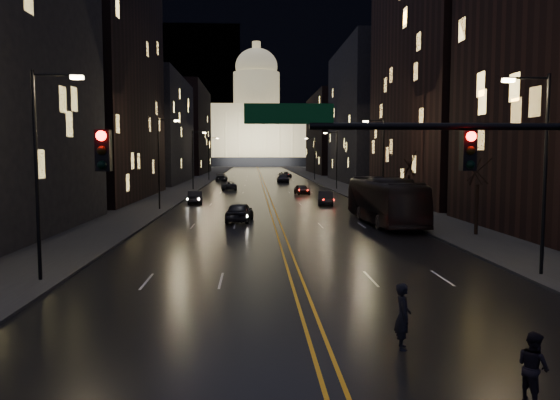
{
  "coord_description": "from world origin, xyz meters",
  "views": [
    {
      "loc": [
        -1.89,
        -13.44,
        5.52
      ],
      "look_at": [
        -0.59,
        12.66,
        3.31
      ],
      "focal_mm": 35.0,
      "sensor_mm": 36.0,
      "label": 1
    }
  ],
  "objects": [
    {
      "name": "ground",
      "position": [
        0.0,
        0.0,
        0.0
      ],
      "size": [
        900.0,
        900.0,
        0.0
      ],
      "primitive_type": "plane",
      "color": "black",
      "rests_on": "ground"
    },
    {
      "name": "road",
      "position": [
        0.0,
        130.0,
        0.01
      ],
      "size": [
        20.0,
        320.0,
        0.02
      ],
      "primitive_type": "cube",
      "color": "black",
      "rests_on": "ground"
    },
    {
      "name": "sidewalk_left",
      "position": [
        -14.0,
        130.0,
        0.08
      ],
      "size": [
        8.0,
        320.0,
        0.16
      ],
      "primitive_type": "cube",
      "color": "black",
      "rests_on": "ground"
    },
    {
      "name": "sidewalk_right",
      "position": [
        14.0,
        130.0,
        0.08
      ],
      "size": [
        8.0,
        320.0,
        0.16
      ],
      "primitive_type": "cube",
      "color": "black",
      "rests_on": "ground"
    },
    {
      "name": "center_line",
      "position": [
        0.0,
        130.0,
        0.03
      ],
      "size": [
        0.62,
        320.0,
        0.01
      ],
      "primitive_type": "cube",
      "color": "orange",
      "rests_on": "road"
    },
    {
      "name": "building_left_mid",
      "position": [
        -21.0,
        54.0,
        14.0
      ],
      "size": [
        12.0,
        30.0,
        28.0
      ],
      "primitive_type": "cube",
      "color": "black",
      "rests_on": "ground"
    },
    {
      "name": "building_left_far",
      "position": [
        -21.0,
        92.0,
        10.0
      ],
      "size": [
        12.0,
        34.0,
        20.0
      ],
      "primitive_type": "cube",
      "color": "black",
      "rests_on": "ground"
    },
    {
      "name": "building_left_dist",
      "position": [
        -21.0,
        140.0,
        12.0
      ],
      "size": [
        12.0,
        40.0,
        24.0
      ],
      "primitive_type": "cube",
      "color": "black",
      "rests_on": "ground"
    },
    {
      "name": "building_right_tall",
      "position": [
        21.0,
        50.0,
        19.0
      ],
      "size": [
        12.0,
        30.0,
        38.0
      ],
      "primitive_type": "cube",
      "color": "black",
      "rests_on": "ground"
    },
    {
      "name": "building_right_mid",
      "position": [
        21.0,
        92.0,
        13.0
      ],
      "size": [
        12.0,
        34.0,
        26.0
      ],
      "primitive_type": "cube",
      "color": "black",
      "rests_on": "ground"
    },
    {
      "name": "building_right_dist",
      "position": [
        21.0,
        140.0,
        11.0
      ],
      "size": [
        12.0,
        40.0,
        22.0
      ],
      "primitive_type": "cube",
      "color": "black",
      "rests_on": "ground"
    },
    {
      "name": "mountain_ridge",
      "position": [
        40.0,
        380.0,
        65.0
      ],
      "size": [
        520.0,
        60.0,
        130.0
      ],
      "primitive_type": "cube",
      "color": "black",
      "rests_on": "ground"
    },
    {
      "name": "capitol",
      "position": [
        0.0,
        250.0,
        17.15
      ],
      "size": [
        90.0,
        50.0,
        58.5
      ],
      "color": "black",
      "rests_on": "ground"
    },
    {
      "name": "streetlamp_right_near",
      "position": [
        10.81,
        10.0,
        5.08
      ],
      "size": [
        2.13,
        0.25,
        9.0
      ],
      "color": "black",
      "rests_on": "ground"
    },
    {
      "name": "streetlamp_left_near",
      "position": [
        -10.81,
        10.0,
        5.08
      ],
      "size": [
        2.13,
        0.25,
        9.0
      ],
      "color": "black",
      "rests_on": "ground"
    },
    {
      "name": "streetlamp_right_mid",
      "position": [
        10.81,
        40.0,
        5.08
      ],
      "size": [
        2.13,
        0.25,
        9.0
      ],
      "color": "black",
      "rests_on": "ground"
    },
    {
      "name": "streetlamp_left_mid",
      "position": [
        -10.81,
        40.0,
        5.08
      ],
      "size": [
        2.13,
        0.25,
        9.0
      ],
      "color": "black",
      "rests_on": "ground"
    },
    {
      "name": "streetlamp_right_far",
      "position": [
        10.81,
        70.0,
        5.08
      ],
      "size": [
        2.13,
        0.25,
        9.0
      ],
      "color": "black",
      "rests_on": "ground"
    },
    {
      "name": "streetlamp_left_far",
      "position": [
        -10.81,
        70.0,
        5.08
      ],
      "size": [
        2.13,
        0.25,
        9.0
      ],
      "color": "black",
      "rests_on": "ground"
    },
    {
      "name": "streetlamp_right_dist",
      "position": [
        10.81,
        100.0,
        5.08
      ],
      "size": [
        2.13,
        0.25,
        9.0
      ],
      "color": "black",
      "rests_on": "ground"
    },
    {
      "name": "streetlamp_left_dist",
      "position": [
        -10.81,
        100.0,
        5.08
      ],
      "size": [
        2.13,
        0.25,
        9.0
      ],
      "color": "black",
      "rests_on": "ground"
    },
    {
      "name": "tree_right_mid",
      "position": [
        13.0,
        22.0,
        4.53
      ],
      "size": [
        2.4,
        2.4,
        6.65
      ],
      "color": "black",
      "rests_on": "ground"
    },
    {
      "name": "tree_right_far",
      "position": [
        13.0,
        38.0,
        4.53
      ],
      "size": [
        2.4,
        2.4,
        6.65
      ],
      "color": "black",
      "rests_on": "ground"
    },
    {
      "name": "bus",
      "position": [
        8.5,
        28.94,
        1.83
      ],
      "size": [
        3.54,
        13.21,
        3.65
      ],
      "primitive_type": "imported",
      "rotation": [
        0.0,
        0.0,
        0.04
      ],
      "color": "black",
      "rests_on": "ground"
    },
    {
      "name": "oncoming_car_a",
      "position": [
        -2.99,
        30.69,
        0.81
      ],
      "size": [
        2.46,
        4.96,
        1.63
      ],
      "primitive_type": "imported",
      "rotation": [
        0.0,
        0.0,
        3.03
      ],
      "color": "black",
      "rests_on": "ground"
    },
    {
      "name": "oncoming_car_b",
      "position": [
        -8.27,
        47.02,
        0.73
      ],
      "size": [
        1.89,
        4.54,
        1.46
      ],
      "primitive_type": "imported",
      "rotation": [
        0.0,
        0.0,
        3.22
      ],
      "color": "black",
      "rests_on": "ground"
    },
    {
      "name": "oncoming_car_c",
      "position": [
        -5.56,
        69.89,
        0.68
      ],
      "size": [
        2.63,
        5.03,
        1.35
      ],
      "primitive_type": "imported",
      "rotation": [
        0.0,
        0.0,
        3.22
      ],
      "color": "black",
      "rests_on": "ground"
    },
    {
      "name": "oncoming_car_d",
      "position": [
        -8.17,
        96.42,
        0.78
      ],
      "size": [
        2.25,
        5.42,
        1.57
      ],
      "primitive_type": "imported",
      "rotation": [
        0.0,
        0.0,
        3.13
      ],
      "color": "black",
      "rests_on": "ground"
    },
    {
      "name": "receding_car_a",
      "position": [
        5.98,
        44.91,
        0.75
      ],
      "size": [
        2.17,
        4.73,
        1.5
      ],
      "primitive_type": "imported",
      "rotation": [
        0.0,
        0.0,
        -0.13
      ],
      "color": "black",
      "rests_on": "ground"
    },
    {
      "name": "receding_car_b",
      "position": [
        4.74,
        60.06,
        0.71
      ],
      "size": [
        2.16,
        4.32,
        1.41
      ],
      "primitive_type": "imported",
      "rotation": [
        0.0,
        0.0,
        0.12
      ],
      "color": "black",
      "rests_on": "ground"
    },
    {
      "name": "receding_car_c",
      "position": [
        3.84,
        90.57,
        0.78
      ],
      "size": [
        2.24,
        5.38,
        1.55
      ],
      "primitive_type": "imported",
      "rotation": [
        0.0,
        0.0,
        0.01
      ],
      "color": "black",
      "rests_on": "ground"
    },
    {
      "name": "receding_car_d",
      "position": [
        5.6,
        112.32,
        0.72
      ],
      "size": [
        2.96,
        5.44,
        1.45
      ],
      "primitive_type": "imported",
      "rotation": [
        0.0,
        0.0,
        0.11
      ],
      "color": "black",
      "rests_on": "ground"
    },
    {
      "name": "pedestrian_a",
      "position": [
        2.32,
        1.4,
        0.95
      ],
      "size": [
        0.53,
        0.74,
        1.9
      ],
      "primitive_type": "imported",
      "rotation": [
        0.0,
        0.0,
        1.45
      ],
      "color": "black",
      "rests_on": "ground"
    },
    {
      "name": "pedestrian_b",
      "position": [
        4.31,
        -2.0,
        0.8
      ],
      "size": [
        0.61,
        0.86,
        1.61
      ],
      "primitive_type": "imported",
      "rotation": [
        0.0,
        0.0,
        1.83
      ],
      "color": "black",
      "rests_on": "ground"
    }
  ]
}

